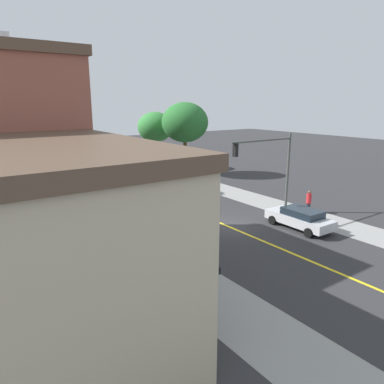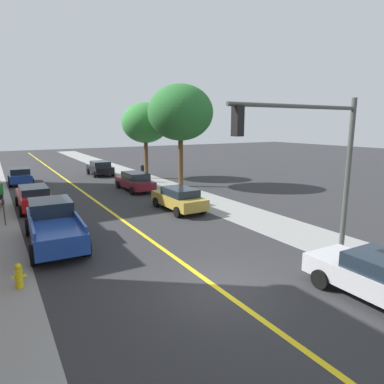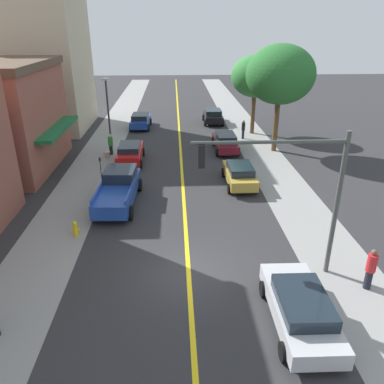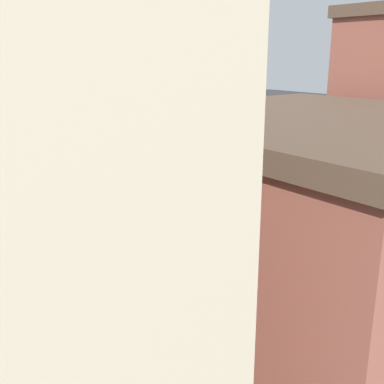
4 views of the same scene
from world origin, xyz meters
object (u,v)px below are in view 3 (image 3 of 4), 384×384
Objects in this scene: blue_sedan_left_curb at (141,120)px; street_tree_left_near at (255,76)px; street_tree_right_corner at (280,75)px; gold_sedan_right_curb at (240,174)px; fire_hydrant at (75,229)px; red_sedan_left_curb at (130,152)px; blue_pickup_truck at (118,188)px; street_lamp at (108,104)px; black_sedan_right_curb at (213,116)px; maroon_sedan_right_curb at (225,142)px; parking_meter at (100,164)px; pedestrian_green_shirt at (111,144)px; pedestrian_red_shirt at (371,268)px; traffic_light_mast at (293,181)px; small_dog at (107,153)px; silver_sedan_right_curb at (300,308)px.

street_tree_left_near is at bearing -101.36° from blue_sedan_left_curb.
street_tree_right_corner reaches higher than gold_sedan_right_curb.
gold_sedan_right_curb is (-4.18, -7.39, -5.48)m from street_tree_right_corner.
red_sedan_left_curb reaches higher than fire_hydrant.
street_tree_right_corner is at bearing -47.71° from blue_pickup_truck.
street_tree_left_near is 1.68× the size of gold_sedan_right_curb.
street_tree_right_corner is 16.32m from blue_pickup_truck.
street_tree_right_corner is 14.50m from street_lamp.
blue_pickup_truck reaches higher than black_sedan_right_curb.
street_tree_right_corner is 6.87m from maroon_sedan_right_curb.
fire_hydrant is at bearing 177.50° from blue_sedan_left_curb.
street_tree_right_corner is 20.20m from fire_hydrant.
street_lamp is (-0.41, 7.57, 2.73)m from parking_meter.
street_tree_right_corner is 14.74m from pedestrian_green_shirt.
blue_pickup_truck is (-7.64, -19.87, 0.14)m from black_sedan_right_curb.
red_sedan_left_curb is 19.60m from pedestrian_red_shirt.
pedestrian_red_shirt is (11.22, -16.06, 0.16)m from red_sedan_left_curb.
blue_pickup_truck is (1.71, 3.93, 0.50)m from fire_hydrant.
traffic_light_mast is 19.84m from pedestrian_green_shirt.
maroon_sedan_right_curb is 9.90m from small_dog.
small_dog is at bearing 93.10° from parking_meter.
blue_pickup_truck reaches higher than fire_hydrant.
black_sedan_right_curb reaches higher than blue_sedan_left_curb.
blue_pickup_truck reaches higher than maroon_sedan_right_curb.
fire_hydrant is 11.59m from silver_sedan_right_curb.
black_sedan_right_curb is (9.46, 15.54, -0.15)m from parking_meter.
pedestrian_red_shirt is at bearing -155.58° from blue_sedan_left_curb.
pedestrian_red_shirt is at bearing -125.30° from blue_pickup_truck.
traffic_light_mast is 1.31× the size of silver_sedan_right_curb.
parking_meter is 18.19m from black_sedan_right_curb.
fire_hydrant is 16.83m from maroon_sedan_right_curb.
gold_sedan_right_curb is at bearing -69.74° from blue_pickup_truck.
silver_sedan_right_curb is at bearing -141.34° from blue_pickup_truck.
street_tree_left_near is at bearing 97.77° from street_tree_right_corner.
fire_hydrant is 0.14× the size of blue_pickup_truck.
street_tree_right_corner reaches higher than blue_sedan_left_curb.
blue_sedan_left_curb is 2.41× the size of pedestrian_red_shirt.
red_sedan_left_curb is (-11.15, -8.23, -4.62)m from street_tree_left_near.
pedestrian_green_shirt is at bearing 70.68° from pedestrian_red_shirt.
parking_meter is (-13.71, -5.49, -5.31)m from street_tree_right_corner.
gold_sedan_right_curb is (9.53, -1.90, -0.17)m from parking_meter.
fire_hydrant is 13.75m from pedestrian_red_shirt.
street_lamp is (-13.33, -3.66, -1.76)m from street_tree_left_near.
black_sedan_right_curb reaches higher than gold_sedan_right_curb.
street_tree_left_near is 4.04× the size of pedestrian_red_shirt.
traffic_light_mast is 4.76m from pedestrian_red_shirt.
traffic_light_mast reaches higher than gold_sedan_right_curb.
blue_sedan_left_curb is 1.00× the size of gold_sedan_right_curb.
pedestrian_green_shirt is (-9.87, 16.88, -3.40)m from traffic_light_mast.
parking_meter is 0.78× the size of pedestrian_red_shirt.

